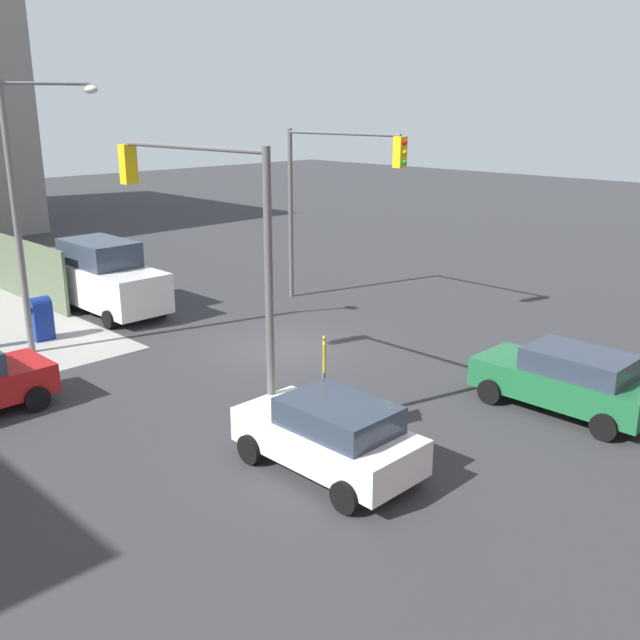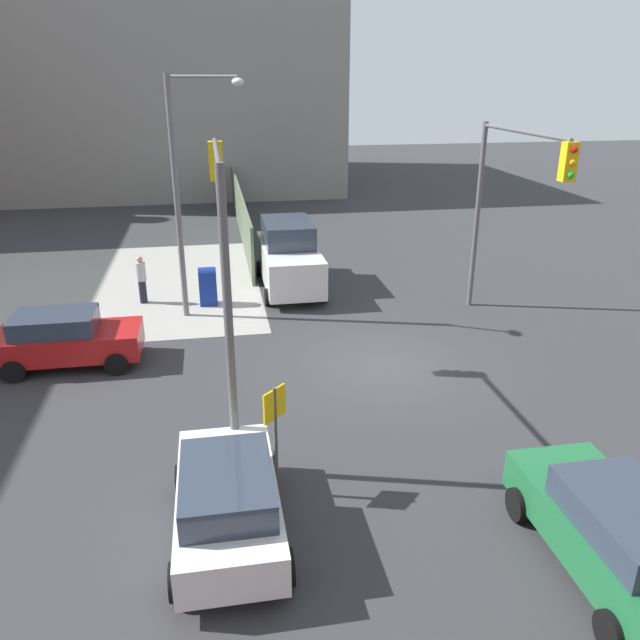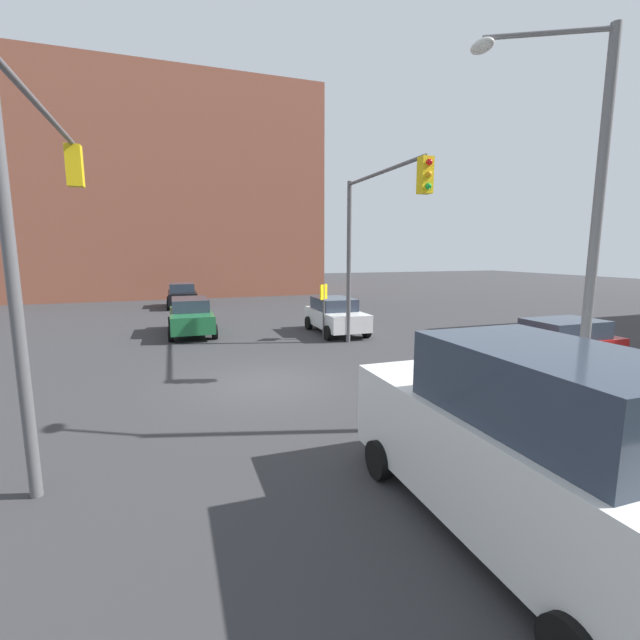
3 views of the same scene
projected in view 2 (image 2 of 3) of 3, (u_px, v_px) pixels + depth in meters
ground_plane at (384, 366)px, 18.27m from camera, size 120.00×120.00×0.00m
sidewalk_corner at (108, 287)px, 25.07m from camera, size 12.00×12.00×0.01m
construction_fence at (238, 203)px, 35.21m from camera, size 23.06×0.12×2.40m
building_loft_east at (167, 83)px, 47.36m from camera, size 20.00×24.00×14.78m
traffic_signal_nw_corner at (222, 235)px, 13.74m from camera, size 5.77×0.36×6.50m
traffic_signal_se_corner at (509, 189)px, 19.43m from camera, size 5.65×0.36×6.50m
street_lamp_corner at (185, 182)px, 20.27m from camera, size 1.51×2.40×8.00m
warning_sign_two_way at (275, 423)px, 12.12m from camera, size 0.48×0.48×2.40m
mailbox_blue at (208, 285)px, 22.87m from camera, size 0.56×0.64×1.43m
coupe_white at (228, 499)px, 11.20m from camera, size 4.04×2.02×1.62m
hatchback_green at (616, 532)px, 10.38m from camera, size 4.36×2.02×1.62m
coupe_red at (66, 338)px, 18.02m from camera, size 2.02×4.04×1.62m
van_white_delivery at (289, 256)px, 24.55m from camera, size 5.40×2.32×2.62m
pedestrian_crossing at (141, 279)px, 22.97m from camera, size 0.36×0.36×1.80m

